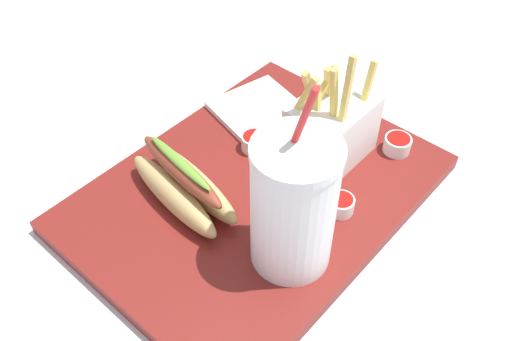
% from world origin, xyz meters
% --- Properties ---
extents(ground_plane, '(2.40, 2.40, 0.02)m').
position_xyz_m(ground_plane, '(0.00, 0.00, -0.01)').
color(ground_plane, silver).
extents(food_tray, '(0.43, 0.32, 0.02)m').
position_xyz_m(food_tray, '(0.00, 0.00, 0.01)').
color(food_tray, maroon).
rests_on(food_tray, ground_plane).
extents(soda_cup, '(0.09, 0.09, 0.23)m').
position_xyz_m(soda_cup, '(-0.05, -0.09, 0.10)').
color(soda_cup, white).
rests_on(soda_cup, food_tray).
extents(fries_basket, '(0.10, 0.08, 0.16)m').
position_xyz_m(fries_basket, '(0.11, -0.03, 0.06)').
color(fries_basket, white).
rests_on(fries_basket, food_tray).
extents(hot_dog_1, '(0.08, 0.17, 0.07)m').
position_xyz_m(hot_dog_1, '(-0.07, 0.05, 0.05)').
color(hot_dog_1, tan).
rests_on(hot_dog_1, food_tray).
extents(ketchup_cup_1, '(0.03, 0.03, 0.02)m').
position_xyz_m(ketchup_cup_1, '(0.05, 0.05, 0.03)').
color(ketchup_cup_1, white).
rests_on(ketchup_cup_1, food_tray).
extents(ketchup_cup_2, '(0.03, 0.03, 0.02)m').
position_xyz_m(ketchup_cup_2, '(0.04, -0.10, 0.03)').
color(ketchup_cup_2, white).
rests_on(ketchup_cup_2, food_tray).
extents(ketchup_cup_3, '(0.03, 0.03, 0.02)m').
position_xyz_m(ketchup_cup_3, '(0.17, -0.09, 0.03)').
color(ketchup_cup_3, white).
rests_on(ketchup_cup_3, food_tray).
extents(napkin_stack, '(0.13, 0.14, 0.01)m').
position_xyz_m(napkin_stack, '(0.11, 0.09, 0.02)').
color(napkin_stack, white).
rests_on(napkin_stack, food_tray).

